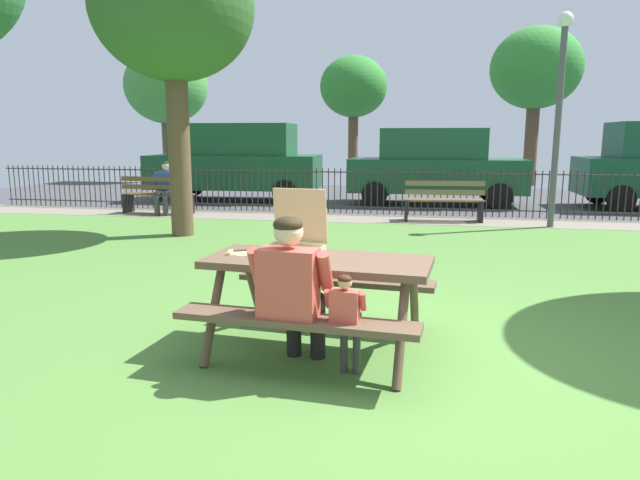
% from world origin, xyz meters
% --- Properties ---
extents(ground, '(28.00, 12.41, 0.02)m').
position_xyz_m(ground, '(0.00, 2.21, -0.01)').
color(ground, '#4F7E36').
extents(cobblestone_walkway, '(28.00, 1.40, 0.01)m').
position_xyz_m(cobblestone_walkway, '(0.00, 7.71, -0.00)').
color(cobblestone_walkway, gray).
extents(street_asphalt, '(28.00, 7.37, 0.01)m').
position_xyz_m(street_asphalt, '(0.00, 12.10, -0.01)').
color(street_asphalt, '#424247').
extents(picnic_table_foreground, '(1.92, 1.63, 0.79)m').
position_xyz_m(picnic_table_foreground, '(-0.76, 0.09, 0.60)').
color(picnic_table_foreground, brown).
rests_on(picnic_table_foreground, ground).
extents(pizza_box_open, '(0.53, 0.57, 0.53)m').
position_xyz_m(pizza_box_open, '(-1.00, 0.26, 0.87)').
color(pizza_box_open, tan).
rests_on(pizza_box_open, picnic_table_foreground).
extents(pizza_slice_on_table, '(0.27, 0.20, 0.02)m').
position_xyz_m(pizza_slice_on_table, '(-1.43, 0.16, 0.78)').
color(pizza_slice_on_table, '#EEDC6A').
rests_on(pizza_slice_on_table, picnic_table_foreground).
extents(adult_at_table, '(0.63, 0.62, 1.19)m').
position_xyz_m(adult_at_table, '(-0.85, -0.40, 0.66)').
color(adult_at_table, black).
rests_on(adult_at_table, ground).
extents(child_at_table, '(0.30, 0.30, 0.80)m').
position_xyz_m(child_at_table, '(-0.44, -0.47, 0.49)').
color(child_at_table, '#373737').
rests_on(child_at_table, ground).
extents(iron_fence_streetside, '(20.88, 0.03, 1.02)m').
position_xyz_m(iron_fence_streetside, '(-0.00, 8.41, 0.52)').
color(iron_fence_streetside, '#2D2823').
rests_on(iron_fence_streetside, ground).
extents(park_bench_left, '(1.61, 0.51, 0.85)m').
position_xyz_m(park_bench_left, '(-5.90, 7.57, 0.42)').
color(park_bench_left, brown).
rests_on(park_bench_left, ground).
extents(park_bench_center, '(1.63, 0.60, 0.85)m').
position_xyz_m(park_bench_center, '(0.46, 7.58, 0.42)').
color(park_bench_center, brown).
rests_on(park_bench_center, ground).
extents(person_on_park_bench, '(0.62, 0.61, 1.19)m').
position_xyz_m(person_on_park_bench, '(-5.69, 7.59, 0.66)').
color(person_on_park_bench, '#383838').
rests_on(person_on_park_bench, ground).
extents(lamp_post_walkway, '(0.28, 0.28, 3.98)m').
position_xyz_m(lamp_post_walkway, '(2.49, 7.19, 2.44)').
color(lamp_post_walkway, '#4C4C51').
rests_on(lamp_post_walkway, ground).
extents(tree_near_table, '(2.72, 2.72, 5.11)m').
position_xyz_m(tree_near_table, '(-4.17, 5.04, 3.82)').
color(tree_near_table, brown).
rests_on(tree_near_table, ground).
extents(parked_car_far_left, '(4.68, 2.12, 2.08)m').
position_xyz_m(parked_car_far_left, '(-5.08, 10.57, 1.10)').
color(parked_car_far_left, '#164D29').
rests_on(parked_car_far_left, ground).
extents(parked_car_left, '(4.42, 1.94, 1.94)m').
position_xyz_m(parked_car_left, '(0.30, 10.57, 1.01)').
color(parked_car_left, '#184F2D').
rests_on(parked_car_left, ground).
extents(far_tree_left, '(3.22, 3.22, 5.14)m').
position_xyz_m(far_tree_left, '(-10.08, 17.05, 3.64)').
color(far_tree_left, brown).
rests_on(far_tree_left, ground).
extents(far_tree_midleft, '(2.48, 2.48, 4.68)m').
position_xyz_m(far_tree_midleft, '(-2.66, 17.05, 3.50)').
color(far_tree_midleft, brown).
rests_on(far_tree_midleft, ground).
extents(far_tree_center, '(3.11, 3.11, 5.48)m').
position_xyz_m(far_tree_center, '(3.72, 17.05, 4.03)').
color(far_tree_center, brown).
rests_on(far_tree_center, ground).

